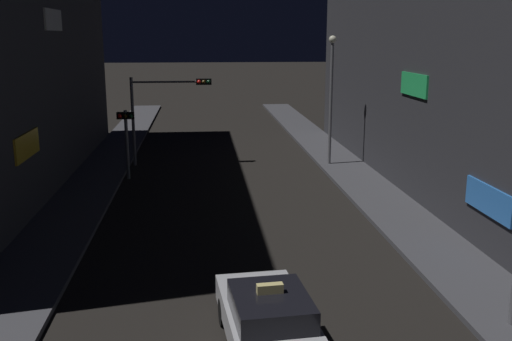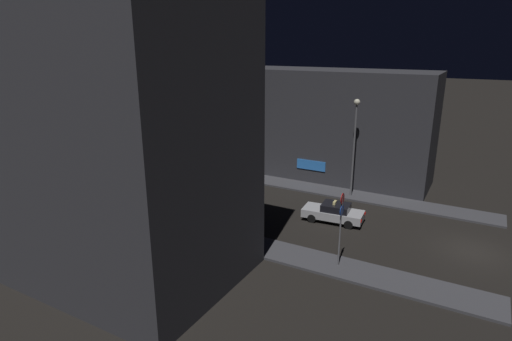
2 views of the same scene
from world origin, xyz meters
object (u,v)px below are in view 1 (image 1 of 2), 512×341
object	(u,v)px
traffic_light_left_kerb	(126,130)
taxi	(269,321)
street_lamp_far_block	(331,88)
traffic_light_overhead	(165,101)

from	to	relation	value
traffic_light_left_kerb	taxi	bearing A→B (deg)	-73.26
traffic_light_left_kerb	street_lamp_far_block	size ratio (longest dim) A/B	0.50
traffic_light_overhead	street_lamp_far_block	bearing A→B (deg)	-8.44
taxi	traffic_light_overhead	distance (m)	19.59
taxi	traffic_light_overhead	world-z (taller)	traffic_light_overhead
traffic_light_overhead	taxi	bearing A→B (deg)	-80.60
taxi	traffic_light_overhead	size ratio (longest dim) A/B	0.99
traffic_light_left_kerb	traffic_light_overhead	bearing A→B (deg)	60.49
taxi	traffic_light_left_kerb	bearing A→B (deg)	106.74
taxi	street_lamp_far_block	size ratio (longest dim) A/B	0.70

